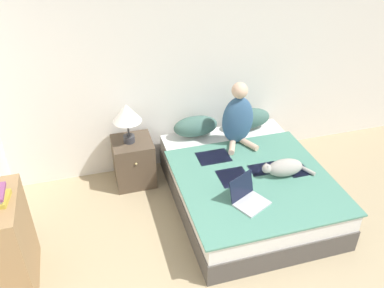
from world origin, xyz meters
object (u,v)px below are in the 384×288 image
bed (247,187)px  bookshelf (11,242)px  laptop_open (248,198)px  table_lamp (127,114)px  pillow_near (196,126)px  cat_tabby (284,168)px  pillow_far (249,118)px  nightstand (134,161)px  person_sitting (238,118)px

bed → bookshelf: size_ratio=2.10×
laptop_open → table_lamp: table_lamp is taller
pillow_near → laptop_open: size_ratio=1.34×
pillow_near → cat_tabby: bearing=-57.0°
bed → laptop_open: size_ratio=4.82×
bed → laptop_open: laptop_open is taller
cat_tabby → pillow_far: bearing=-88.6°
bed → bookshelf: (-2.39, -0.41, 0.24)m
cat_tabby → table_lamp: size_ratio=1.20×
bookshelf → table_lamp: bearing=43.7°
pillow_far → laptop_open: size_ratio=1.34×
nightstand → pillow_far: bearing=2.9°
bed → pillow_far: bearing=67.3°
person_sitting → laptop_open: 1.12m
nightstand → bookshelf: 1.72m
nightstand → table_lamp: table_lamp is taller
pillow_far → table_lamp: table_lamp is taller
person_sitting → pillow_far: bearing=46.3°
pillow_near → laptop_open: laptop_open is taller
person_sitting → bookshelf: size_ratio=0.82×
nightstand → bookshelf: size_ratio=0.61×
person_sitting → nightstand: person_sitting is taller
laptop_open → bed: bearing=40.2°
pillow_near → cat_tabby: 1.23m
laptop_open → table_lamp: 1.63m
bed → nightstand: bearing=146.5°
pillow_far → nightstand: bearing=-177.1°
laptop_open → bookshelf: size_ratio=0.44×
table_lamp → bookshelf: (-1.22, -1.17, -0.47)m
cat_tabby → nightstand: cat_tabby is taller
laptop_open → bookshelf: (-2.18, 0.08, -0.06)m
pillow_far → person_sitting: (-0.27, -0.29, 0.20)m
bed → cat_tabby: size_ratio=3.40×
bed → table_lamp: 1.56m
cat_tabby → table_lamp: 1.81m
pillow_far → nightstand: size_ratio=0.95×
nightstand → table_lamp: bearing=-172.5°
pillow_near → table_lamp: size_ratio=1.13×
cat_tabby → nightstand: bearing=-30.0°
laptop_open → pillow_far: bearing=40.6°
laptop_open → nightstand: laptop_open is taller
person_sitting → pillow_near: bearing=145.9°
pillow_near → cat_tabby: size_ratio=0.94×
bed → nightstand: 1.37m
pillow_far → laptop_open: 1.45m
bookshelf → nightstand: bearing=43.1°
bed → nightstand: size_ratio=3.43×
pillow_far → bookshelf: bearing=-155.6°
cat_tabby → laptop_open: bearing=32.5°
person_sitting → cat_tabby: person_sitting is taller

